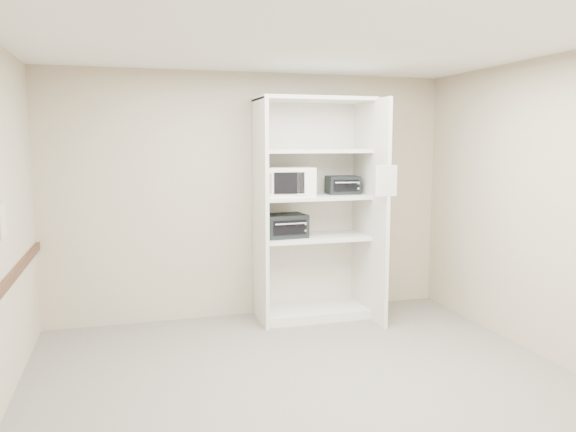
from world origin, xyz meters
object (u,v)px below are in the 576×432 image
object	(u,v)px
shelving_unit	(317,217)
toaster_oven_lower	(284,226)
microwave	(289,182)
toaster_oven_upper	(343,185)

from	to	relation	value
shelving_unit	toaster_oven_lower	world-z (taller)	shelving_unit
shelving_unit	microwave	distance (m)	0.52
microwave	toaster_oven_lower	world-z (taller)	microwave
microwave	toaster_oven_upper	bearing A→B (deg)	13.43
microwave	shelving_unit	bearing A→B (deg)	13.77
toaster_oven_lower	shelving_unit	bearing A→B (deg)	-4.19
microwave	toaster_oven_lower	bearing A→B (deg)	141.13
shelving_unit	microwave	size ratio (longest dim) A/B	4.68
toaster_oven_upper	toaster_oven_lower	size ratio (longest dim) A/B	0.78
shelving_unit	toaster_oven_lower	distance (m)	0.39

